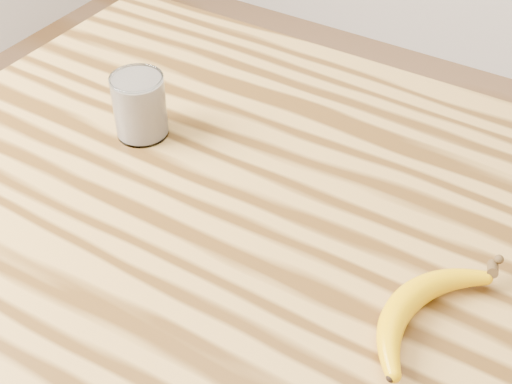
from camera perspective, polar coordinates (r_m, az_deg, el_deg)
The scene contains 3 objects.
table at distance 1.02m, azimuth 3.39°, elevation -7.18°, with size 1.20×0.80×0.90m.
smoothie_glass at distance 1.05m, azimuth -9.29°, elevation 6.82°, with size 0.08×0.08×0.10m.
banana at distance 0.82m, azimuth 11.93°, elevation -8.46°, with size 0.10×0.27×0.03m, color #EAA903, non-canonical shape.
Camera 1 is at (0.31, -0.61, 1.53)m, focal length 50.00 mm.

